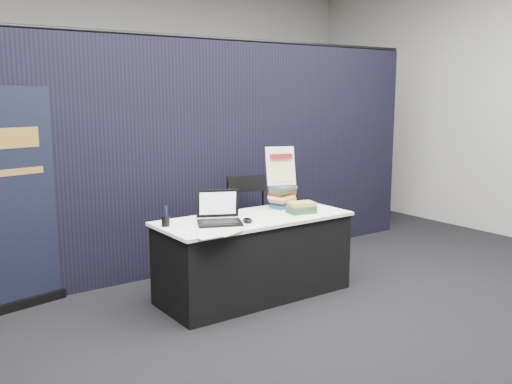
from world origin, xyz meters
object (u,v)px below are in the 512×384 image
object	(u,v)px
book_stack_short	(301,208)
info_sign	(281,166)
book_stack_tall	(282,197)
laptop	(217,216)
pullup_banner	(13,213)
stacking_chair	(256,220)
display_table	(254,256)

from	to	relation	value
book_stack_short	info_sign	distance (m)	0.48
book_stack_tall	laptop	bearing A→B (deg)	-167.66
pullup_banner	stacking_chair	world-z (taller)	pullup_banner
display_table	pullup_banner	bearing A→B (deg)	152.99
book_stack_tall	info_sign	distance (m)	0.30
display_table	book_stack_short	bearing A→B (deg)	-13.07
laptop	info_sign	size ratio (longest dim) A/B	1.16
display_table	pullup_banner	size ratio (longest dim) A/B	0.93
laptop	info_sign	xyz separation A→B (m)	(0.87, 0.22, 0.34)
book_stack_tall	pullup_banner	distance (m)	2.45
laptop	book_stack_short	xyz separation A→B (m)	(0.87, -0.10, -0.02)
laptop	book_stack_tall	xyz separation A→B (m)	(0.87, 0.19, 0.04)
pullup_banner	info_sign	bearing A→B (deg)	-28.93
book_stack_tall	info_sign	world-z (taller)	info_sign
display_table	book_stack_tall	distance (m)	0.70
display_table	stacking_chair	size ratio (longest dim) A/B	1.79
display_table	stacking_chair	distance (m)	0.74
pullup_banner	stacking_chair	distance (m)	2.34
book_stack_tall	book_stack_short	distance (m)	0.29
laptop	info_sign	distance (m)	0.96
display_table	info_sign	bearing A→B (deg)	24.33
book_stack_short	info_sign	size ratio (longest dim) A/B	0.69
book_stack_tall	book_stack_short	bearing A→B (deg)	-90.29
stacking_chair	display_table	bearing A→B (deg)	-114.64
display_table	laptop	bearing A→B (deg)	-178.51
display_table	stacking_chair	world-z (taller)	stacking_chair
pullup_banner	book_stack_tall	bearing A→B (deg)	-29.62
stacking_chair	laptop	bearing A→B (deg)	-132.92
book_stack_short	pullup_banner	size ratio (longest dim) A/B	0.14
book_stack_tall	pullup_banner	bearing A→B (deg)	161.75
info_sign	stacking_chair	bearing A→B (deg)	118.36
book_stack_tall	book_stack_short	xyz separation A→B (m)	(-0.00, -0.29, -0.06)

